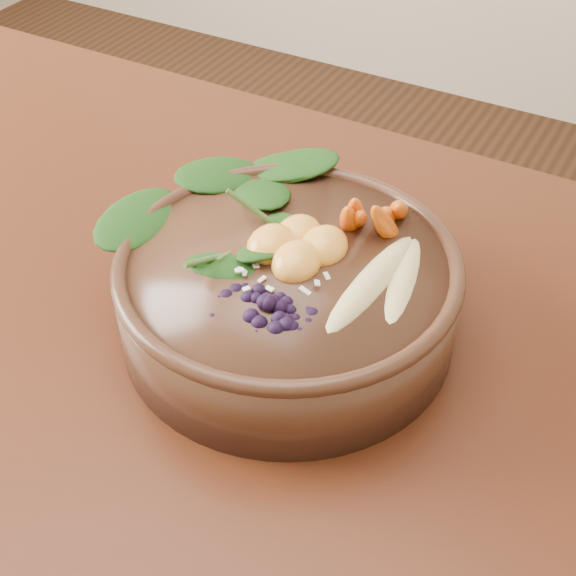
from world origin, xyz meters
name	(u,v)px	position (x,y,z in m)	size (l,w,h in m)	color
dining_table	(35,333)	(0.00, 0.00, 0.66)	(1.60, 0.90, 0.75)	#331C0C
stoneware_bowl	(288,296)	(0.29, 0.06, 0.79)	(0.31, 0.31, 0.08)	#4E2F1E
kale_heap	(263,190)	(0.23, 0.12, 0.86)	(0.20, 0.18, 0.05)	#1D4713
carrot_cluster	(377,183)	(0.33, 0.15, 0.88)	(0.06, 0.06, 0.09)	orange
banana_halves	(389,267)	(0.38, 0.08, 0.85)	(0.07, 0.18, 0.03)	#E0CC84
mandarin_cluster	(298,234)	(0.29, 0.08, 0.85)	(0.09, 0.10, 0.03)	#FFA336
blueberry_pile	(265,289)	(0.30, 0.00, 0.86)	(0.14, 0.11, 0.04)	black
coconut_flakes	(282,272)	(0.30, 0.04, 0.84)	(0.10, 0.08, 0.01)	white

